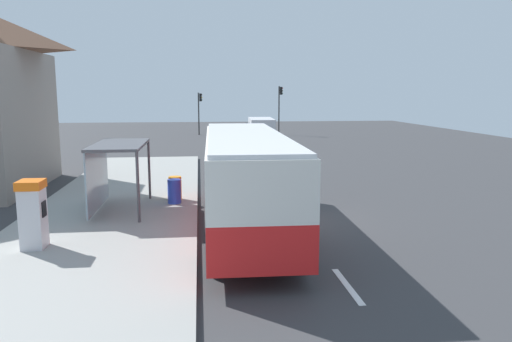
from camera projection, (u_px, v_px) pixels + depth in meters
The scene contains 19 objects.
ground_plane at pixel (250, 165), 31.18m from camera, with size 56.00×92.00×0.04m, color #38383A.
sidewalk_platform at pixel (116, 210), 18.67m from camera, with size 6.20×30.00×0.18m, color #999993.
lane_stripe_seg_0 at pixel (347, 286), 11.59m from camera, with size 0.16×2.20×0.01m, color silver.
lane_stripe_seg_1 at pixel (303, 228), 16.49m from camera, with size 0.16×2.20×0.01m, color silver.
lane_stripe_seg_2 at pixel (279, 197), 21.40m from camera, with size 0.16×2.20×0.01m, color silver.
lane_stripe_seg_3 at pixel (264, 178), 26.30m from camera, with size 0.16×2.20×0.01m, color silver.
lane_stripe_seg_4 at pixel (254, 164), 31.21m from camera, with size 0.16×2.20×0.01m, color silver.
lane_stripe_seg_5 at pixel (246, 154), 36.11m from camera, with size 0.16×2.20×0.01m, color silver.
lane_stripe_seg_6 at pixel (241, 147), 41.01m from camera, with size 0.16×2.20×0.01m, color silver.
lane_stripe_seg_7 at pixel (236, 141), 45.92m from camera, with size 0.16×2.20×0.01m, color silver.
bus at pixel (245, 175), 16.04m from camera, with size 2.76×11.06×3.21m.
white_van at pixel (261, 129), 42.67m from camera, with size 2.25×5.29×2.30m.
sedan_near at pixel (255, 131), 48.30m from camera, with size 2.04×4.49×1.52m.
ticket_machine at pixel (33, 214), 13.73m from camera, with size 0.66×0.76×1.94m.
recycling_bin_blue at pixel (174, 191), 19.40m from camera, with size 0.52×0.52×0.95m, color blue.
recycling_bin_orange at pixel (175, 188), 20.09m from camera, with size 0.52×0.52×0.95m, color orange.
traffic_light_near_side at pixel (280, 103), 52.61m from camera, with size 0.49×0.28×5.20m.
traffic_light_far_side at pixel (200, 107), 52.49m from camera, with size 0.49×0.28×4.50m.
bus_shelter at pixel (111, 159), 18.03m from camera, with size 1.80×4.00×2.50m.
Camera 1 is at (-3.17, -16.69, 4.53)m, focal length 34.38 mm.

